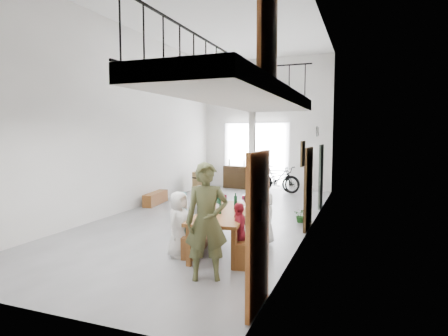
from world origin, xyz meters
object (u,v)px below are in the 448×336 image
at_px(oak_barrel, 199,183).
at_px(tasting_table, 225,216).
at_px(bench_inner, 200,237).
at_px(bicycle_near, 279,179).
at_px(side_bench, 156,198).
at_px(host_standing, 207,221).
at_px(serving_counter, 244,177).

bearing_deg(oak_barrel, tasting_table, -61.53).
bearing_deg(bench_inner, bicycle_near, 79.97).
height_order(side_bench, oak_barrel, oak_barrel).
bearing_deg(oak_barrel, host_standing, -64.68).
relative_size(side_bench, oak_barrel, 1.71).
xyz_separation_m(bench_inner, serving_counter, (-1.67, 8.30, 0.27)).
height_order(host_standing, bicycle_near, host_standing).
bearing_deg(bicycle_near, host_standing, -151.19).
height_order(bench_inner, oak_barrel, oak_barrel).
distance_m(side_bench, oak_barrel, 2.73).
relative_size(bench_inner, bicycle_near, 0.92).
bearing_deg(tasting_table, side_bench, 128.43).
height_order(bench_inner, serving_counter, serving_counter).
distance_m(tasting_table, side_bench, 5.52).
bearing_deg(side_bench, host_standing, -52.11).
xyz_separation_m(bench_inner, oak_barrel, (-2.98, 6.50, 0.21)).
xyz_separation_m(tasting_table, side_bench, (-3.91, 3.86, -0.51)).
bearing_deg(host_standing, side_bench, 103.09).
bearing_deg(serving_counter, bicycle_near, -3.41).
distance_m(side_bench, bicycle_near, 5.28).
distance_m(oak_barrel, serving_counter, 2.22).
bearing_deg(host_standing, serving_counter, 79.41).
bearing_deg(bench_inner, tasting_table, -16.66).
bearing_deg(bench_inner, host_standing, -72.68).
relative_size(bench_inner, host_standing, 0.97).
relative_size(tasting_table, bicycle_near, 1.25).
bearing_deg(side_bench, serving_counter, 69.63).
bearing_deg(oak_barrel, bicycle_near, 26.97).
bearing_deg(tasting_table, oak_barrel, 111.50).
height_order(tasting_table, oak_barrel, oak_barrel).
distance_m(bench_inner, serving_counter, 8.47).
xyz_separation_m(side_bench, bicycle_near, (3.23, 4.17, 0.32)).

